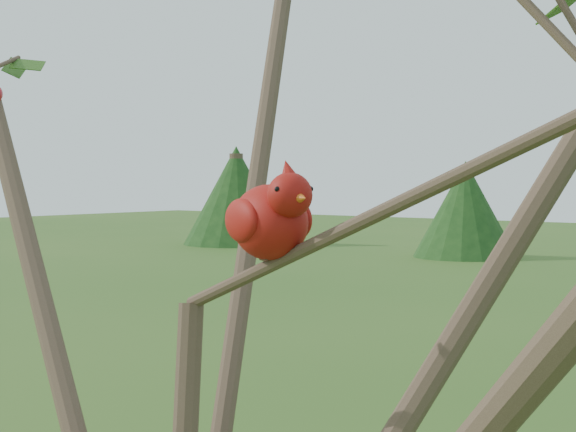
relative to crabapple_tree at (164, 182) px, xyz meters
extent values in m
ellipsoid|color=#A9130E|center=(0.08, 0.11, -0.05)|extent=(0.15, 0.13, 0.10)
sphere|color=#A9130E|center=(0.13, 0.09, -0.02)|extent=(0.07, 0.07, 0.06)
cone|color=#A9130E|center=(0.12, 0.09, 0.01)|extent=(0.05, 0.04, 0.04)
cone|color=#D85914|center=(0.15, 0.08, -0.02)|extent=(0.03, 0.03, 0.02)
ellipsoid|color=black|center=(0.14, 0.08, -0.02)|extent=(0.03, 0.03, 0.03)
cube|color=#A9130E|center=(0.01, 0.14, -0.07)|extent=(0.08, 0.06, 0.04)
ellipsoid|color=#A9130E|center=(0.09, 0.15, -0.05)|extent=(0.09, 0.06, 0.06)
ellipsoid|color=#A9130E|center=(0.06, 0.08, -0.05)|extent=(0.09, 0.06, 0.06)
cylinder|color=#3D2B20|center=(-9.88, 20.65, -0.94)|extent=(0.36, 0.36, 2.37)
cone|color=#173613|center=(-9.88, 20.65, -0.84)|extent=(2.76, 2.76, 2.57)
cylinder|color=#3D2B20|center=(-17.72, 20.35, -0.68)|extent=(0.43, 0.43, 2.89)
cone|color=#173613|center=(-17.72, 20.35, -0.56)|extent=(3.37, 3.37, 3.13)
camera|label=1|loc=(0.79, -0.76, 0.01)|focal=55.00mm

